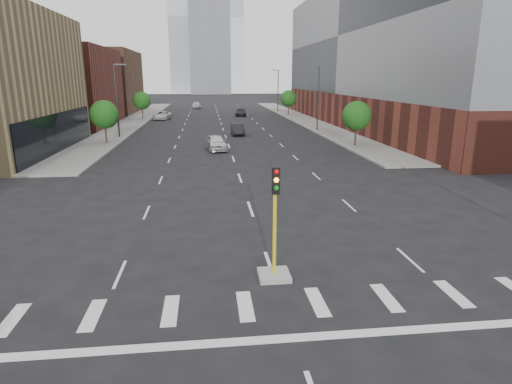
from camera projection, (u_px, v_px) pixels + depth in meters
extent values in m
cube|color=gray|center=(137.00, 120.00, 77.24)|extent=(5.00, 92.00, 0.15)
cube|color=gray|center=(299.00, 118.00, 80.54)|extent=(5.00, 92.00, 0.15)
cube|color=brown|center=(44.00, 87.00, 66.65)|extent=(20.00, 22.00, 12.00)
cube|color=brown|center=(88.00, 82.00, 91.46)|extent=(20.00, 24.00, 13.00)
cube|color=brown|center=(408.00, 110.00, 68.07)|extent=(24.00, 70.00, 5.00)
cube|color=slate|center=(414.00, 36.00, 65.21)|extent=(24.00, 70.00, 17.00)
cube|color=#B2B7BC|center=(192.00, 19.00, 208.99)|extent=(22.00, 22.00, 70.00)
cube|color=#B2B7BC|center=(225.00, 19.00, 248.04)|extent=(20.00, 20.00, 80.00)
cube|color=slate|center=(210.00, 44.00, 194.06)|extent=(18.00, 18.00, 44.00)
cube|color=#999993|center=(274.00, 275.00, 16.53)|extent=(1.20, 1.20, 0.20)
cylinder|color=gold|center=(275.00, 234.00, 16.08)|extent=(0.14, 0.14, 3.20)
cube|color=black|center=(276.00, 181.00, 15.37)|extent=(0.28, 0.18, 1.00)
sphere|color=red|center=(277.00, 172.00, 15.18)|extent=(0.18, 0.18, 0.18)
sphere|color=orange|center=(276.00, 180.00, 15.26)|extent=(0.18, 0.18, 0.18)
sphere|color=#0C7F19|center=(276.00, 188.00, 15.33)|extent=(0.18, 0.18, 0.18)
cylinder|color=#2D2D30|center=(318.00, 99.00, 61.00)|extent=(0.20, 0.20, 9.00)
cube|color=#2D2D30|center=(314.00, 66.00, 59.74)|extent=(1.40, 0.22, 0.15)
cylinder|color=#2D2D30|center=(278.00, 91.00, 94.57)|extent=(0.20, 0.20, 9.00)
cube|color=#2D2D30|center=(275.00, 70.00, 93.31)|extent=(1.40, 0.22, 0.15)
cylinder|color=#2D2D30|center=(117.00, 102.00, 53.23)|extent=(0.20, 0.20, 9.00)
cube|color=#2D2D30|center=(120.00, 64.00, 52.15)|extent=(1.40, 0.22, 0.15)
cylinder|color=#382619|center=(106.00, 135.00, 49.28)|extent=(0.20, 0.20, 1.75)
sphere|color=#1A4A13|center=(104.00, 114.00, 48.66)|extent=(3.20, 3.20, 3.20)
cylinder|color=#382619|center=(143.00, 114.00, 78.06)|extent=(0.20, 0.20, 1.75)
sphere|color=#1A4A13|center=(142.00, 101.00, 77.44)|extent=(3.20, 3.20, 3.20)
cylinder|color=#382619|center=(355.00, 137.00, 47.57)|extent=(0.20, 0.20, 1.75)
sphere|color=#1A4A13|center=(357.00, 116.00, 46.95)|extent=(3.20, 3.20, 3.20)
cylinder|color=#382619|center=(288.00, 110.00, 85.94)|extent=(0.20, 0.20, 1.75)
sphere|color=#1A4A13|center=(289.00, 98.00, 85.32)|extent=(3.20, 3.20, 3.20)
imported|color=silver|center=(216.00, 143.00, 45.25)|extent=(2.51, 4.93, 1.61)
imported|color=black|center=(237.00, 129.00, 57.22)|extent=(1.67, 4.56, 1.49)
imported|color=silver|center=(162.00, 115.00, 77.72)|extent=(3.34, 5.82, 1.53)
imported|color=black|center=(241.00, 112.00, 84.89)|extent=(2.62, 5.33, 1.49)
imported|color=silver|center=(196.00, 105.00, 105.61)|extent=(2.35, 5.03, 1.67)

